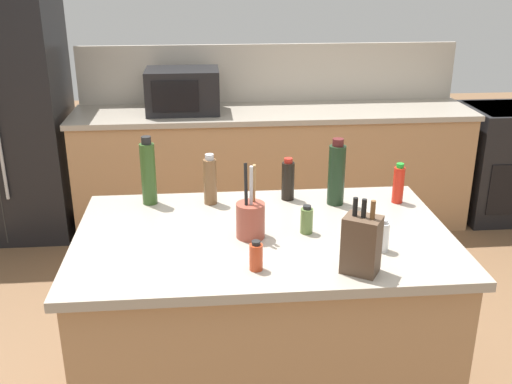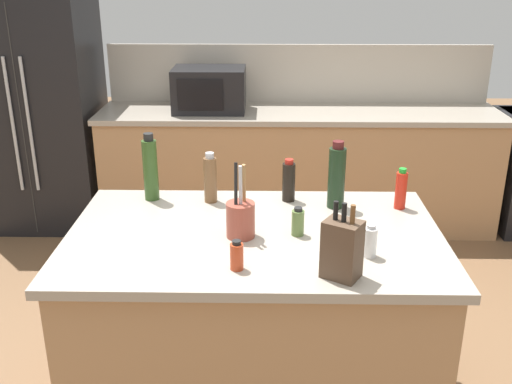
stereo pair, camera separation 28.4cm
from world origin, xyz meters
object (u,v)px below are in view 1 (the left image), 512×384
Objects in this scene: knife_block at (361,244)px; utensil_crock at (250,219)px; refrigerator at (5,119)px; spice_jar_oregano at (307,220)px; salt_shaker at (382,236)px; wine_bottle at (336,174)px; pepper_grinder at (210,181)px; microwave at (183,91)px; spice_jar_paprika at (256,256)px; olive_oil_bottle at (148,172)px; hot_sauce_bottle at (398,184)px; range_oven at (509,161)px; soy_sauce_bottle at (288,180)px.

utensil_crock is at bearing 169.97° from knife_block.
refrigerator is at bearing 126.21° from utensil_crock.
refrigerator is 2.97m from spice_jar_oregano.
wine_bottle is at bearing 99.12° from salt_shaker.
wine_bottle reaches higher than pepper_grinder.
microwave reaches higher than wine_bottle.
olive_oil_bottle is at bearing 122.51° from spice_jar_paprika.
microwave reaches higher than hot_sauce_bottle.
refrigerator is 3.29m from salt_shaker.
knife_block is at bearing -128.51° from salt_shaker.
knife_block is at bearing -68.26° from spice_jar_oregano.
olive_oil_bottle is (-0.83, 0.75, 0.04)m from knife_block.
olive_oil_bottle is 2.45× the size of salt_shaker.
refrigerator is 5.64× the size of wine_bottle.
spice_jar_oregano is at bearing 51.54° from spice_jar_paprika.
range_oven is at bearing 46.78° from spice_jar_oregano.
microwave is 4.37× the size of spice_jar_oregano.
range_oven is at bearing 50.24° from hot_sauce_bottle.
salt_shaker is (0.51, -0.17, -0.02)m from utensil_crock.
wine_bottle is at bearing 54.90° from spice_jar_paprika.
utensil_crock reaches higher than knife_block.
microwave is 1.87× the size of knife_block.
salt_shaker is (-0.22, -0.49, -0.03)m from hot_sauce_bottle.
olive_oil_bottle is (-0.45, 0.41, 0.07)m from utensil_crock.
soy_sauce_bottle is at bearing 3.11° from pepper_grinder.
microwave is at bearing 95.34° from pepper_grinder.
range_oven is 3.77× the size of pepper_grinder.
range_oven is at bearing 36.69° from pepper_grinder.
range_oven is 4.72× the size of hot_sauce_bottle.
spice_jar_oregano is at bearing -121.52° from wine_bottle.
pepper_grinder is at bearing 175.76° from hot_sauce_bottle.
olive_oil_bottle is at bearing 175.52° from hot_sauce_bottle.
hot_sauce_bottle is at bearing 31.59° from spice_jar_oregano.
spice_jar_oregano is 0.38× the size of olive_oil_bottle.
soy_sauce_bottle is 0.65m from salt_shaker.
wine_bottle is 1.64× the size of hot_sauce_bottle.
olive_oil_bottle is (-0.29, 0.03, 0.04)m from pepper_grinder.
microwave is 2.29m from spice_jar_oregano.
microwave is 1.65× the size of olive_oil_bottle.
microwave is at bearing 111.81° from wine_bottle.
soy_sauce_bottle is (-0.03, 0.39, 0.04)m from spice_jar_oregano.
knife_block reaches higher than soy_sauce_bottle.
knife_block is 1.40× the size of soy_sauce_bottle.
utensil_crock is at bearing -53.79° from refrigerator.
refrigerator is 5.63× the size of utensil_crock.
utensil_crock reaches higher than pepper_grinder.
soy_sauce_bottle is 0.72m from spice_jar_paprika.
pepper_grinder is at bearing 137.38° from spice_jar_oregano.
salt_shaker reaches higher than range_oven.
spice_jar_paprika is at bearing -128.46° from spice_jar_oregano.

